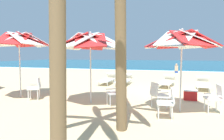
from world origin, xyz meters
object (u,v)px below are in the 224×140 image
sun_lounger_1 (167,81)px  plastic_chair_3 (115,91)px  beach_umbrella_2 (19,40)px  sun_lounger_3 (108,79)px  plastic_chair_1 (168,101)px  beach_umbrella_1 (90,42)px  sun_lounger_0 (203,84)px  plastic_chair_4 (36,87)px  plastic_chair_2 (215,97)px  sun_lounger_2 (124,80)px  plastic_chair_0 (158,94)px  beachgoer_seated (176,70)px  cooler_box (190,95)px  beach_umbrella_0 (182,40)px

sun_lounger_1 → plastic_chair_3: bearing=-109.6°
beach_umbrella_2 → sun_lounger_3: size_ratio=1.27×
plastic_chair_1 → beach_umbrella_1: beach_umbrella_1 is taller
beach_umbrella_2 → sun_lounger_0: 8.98m
plastic_chair_1 → plastic_chair_3: bearing=150.4°
plastic_chair_4 → sun_lounger_1: bearing=44.0°
plastic_chair_2 → beach_umbrella_2: 7.54m
beach_umbrella_1 → sun_lounger_2: size_ratio=1.22×
plastic_chair_2 → plastic_chair_3: bearing=-179.8°
beach_umbrella_1 → plastic_chair_0: bearing=-1.4°
plastic_chair_2 → sun_lounger_2: plastic_chair_2 is taller
sun_lounger_2 → sun_lounger_3: size_ratio=1.00×
sun_lounger_2 → plastic_chair_2: bearing=-50.0°
beachgoer_seated → beach_umbrella_1: bearing=-104.3°
plastic_chair_0 → plastic_chair_1: size_ratio=1.00×
plastic_chair_1 → sun_lounger_1: bearing=90.8°
plastic_chair_0 → plastic_chair_1: 1.05m
sun_lounger_2 → cooler_box: 4.54m
plastic_chair_2 → beach_umbrella_2: size_ratio=0.32×
plastic_chair_3 → sun_lounger_2: (-0.74, 4.66, -0.22)m
plastic_chair_1 → sun_lounger_3: size_ratio=0.40×
beach_umbrella_2 → sun_lounger_1: bearing=38.2°
beach_umbrella_1 → sun_lounger_0: (4.43, 4.38, -1.95)m
cooler_box → sun_lounger_3: bearing=144.1°
plastic_chair_3 → sun_lounger_1: bearing=70.4°
plastic_chair_1 → sun_lounger_3: bearing=121.6°
plastic_chair_4 → sun_lounger_3: plastic_chair_4 is taller
beach_umbrella_2 → sun_lounger_3: bearing=63.0°
beach_umbrella_0 → sun_lounger_2: bearing=120.9°
sun_lounger_0 → plastic_chair_4: bearing=-146.6°
sun_lounger_2 → sun_lounger_0: bearing=-3.1°
plastic_chair_2 → sun_lounger_2: bearing=130.0°
beach_umbrella_2 → sun_lounger_0: size_ratio=1.24×
beach_umbrella_2 → sun_lounger_2: size_ratio=1.26×
beach_umbrella_0 → beachgoer_seated: beach_umbrella_0 is taller
plastic_chair_2 → sun_lounger_0: (0.33, 4.42, -0.22)m
plastic_chair_1 → sun_lounger_3: plastic_chair_1 is taller
plastic_chair_1 → sun_lounger_0: size_ratio=0.39×
plastic_chair_0 → sun_lounger_1: bearing=87.1°
cooler_box → beachgoer_seated: size_ratio=0.54×
beach_umbrella_1 → sun_lounger_3: beach_umbrella_1 is taller
plastic_chair_0 → cooler_box: (1.16, 1.60, -0.30)m
plastic_chair_3 → sun_lounger_1: 5.05m
beach_umbrella_2 → sun_lounger_3: 5.58m
plastic_chair_2 → sun_lounger_1: (-1.47, 4.75, -0.22)m
plastic_chair_4 → beach_umbrella_0: bearing=-1.5°
plastic_chair_2 → sun_lounger_0: size_ratio=0.39×
plastic_chair_3 → sun_lounger_1: plastic_chair_3 is taller
plastic_chair_0 → sun_lounger_3: size_ratio=0.40×
beach_umbrella_1 → plastic_chair_3: beach_umbrella_1 is taller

